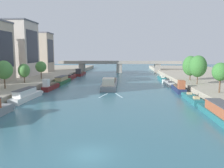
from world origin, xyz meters
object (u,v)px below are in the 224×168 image
moored_boat_left_end (50,86)px  moored_boat_left_gap_after (71,77)px  moored_boat_right_midway (168,83)px  tree_left_third (4,70)px  moored_boat_left_far (26,95)px  tree_right_end_of_row (190,66)px  tree_right_midway (220,72)px  moored_boat_right_near (162,78)px  moored_boat_right_upstream (179,88)px  moored_boat_right_downstream (192,98)px  moored_boat_left_near (80,73)px  moored_boat_right_gap_after (221,112)px  barge_midriver (110,83)px  tree_right_far (198,66)px  moored_boat_left_upstream (62,80)px  tree_left_past_mid (24,71)px  bridge_far (119,65)px  tree_left_by_lamp (41,67)px

moored_boat_left_end → moored_boat_left_gap_after: moored_boat_left_end is taller
moored_boat_right_midway → tree_left_third: tree_left_third is taller
moored_boat_left_far → tree_right_end_of_row: (41.33, 25.39, 5.09)m
tree_left_third → tree_right_midway: (48.18, -2.63, 0.01)m
tree_right_midway → tree_left_third: bearing=176.9°
moored_boat_right_near → moored_boat_right_upstream: bearing=-89.8°
moored_boat_right_downstream → moored_boat_left_near: bearing=122.3°
moored_boat_right_gap_after → tree_right_end_of_row: size_ratio=1.87×
moored_boat_right_upstream → moored_boat_right_near: bearing=90.2°
barge_midriver → tree_right_midway: tree_right_midway is taller
moored_boat_right_downstream → tree_right_far: tree_right_far is taller
moored_boat_left_near → tree_right_far: size_ratio=1.93×
moored_boat_left_upstream → tree_right_far: tree_right_far is taller
tree_left_past_mid → moored_boat_right_upstream: bearing=-3.0°
bridge_far → moored_boat_left_far: bearing=-104.0°
tree_left_by_lamp → moored_boat_left_far: bearing=-75.9°
moored_boat_right_midway → tree_right_far: 13.84m
moored_boat_left_upstream → moored_boat_right_downstream: 44.08m
moored_boat_right_gap_after → tree_right_far: size_ratio=1.82×
tree_left_third → tree_left_past_mid: 11.08m
moored_boat_left_end → tree_left_third: bearing=-128.8°
moored_boat_right_gap_after → tree_left_third: (-42.83, 16.90, 5.04)m
moored_boat_left_near → moored_boat_right_downstream: bearing=-57.7°
moored_boat_left_near → moored_boat_right_gap_after: 77.57m
moored_boat_right_midway → tree_right_far: size_ratio=1.62×
moored_boat_right_midway → tree_left_by_lamp: (-41.49, -0.54, 5.04)m
moored_boat_right_midway → tree_right_midway: size_ratio=1.97×
tree_left_past_mid → tree_right_far: 48.07m
moored_boat_left_gap_after → moored_boat_right_near: (35.30, 0.70, -0.18)m
moored_boat_right_midway → tree_right_midway: bearing=-76.1°
tree_right_far → tree_right_end_of_row: bearing=85.7°
moored_boat_left_upstream → tree_right_far: 42.73m
moored_boat_right_midway → bridge_far: size_ratio=0.20×
bridge_far → moored_boat_right_midway: bearing=-69.1°
moored_boat_right_upstream → tree_right_far: (5.38, 2.36, 5.54)m
moored_boat_right_upstream → tree_left_by_lamp: bearing=162.8°
tree_left_past_mid → moored_boat_right_gap_after: bearing=-32.9°
moored_boat_left_near → moored_boat_left_far: bearing=-90.2°
moored_boat_left_end → moored_boat_left_far: bearing=-92.0°
moored_boat_left_gap_after → tree_right_far: (40.80, -25.48, 5.80)m
moored_boat_left_end → moored_boat_right_near: moored_boat_left_end is taller
tree_left_by_lamp → tree_right_end_of_row: 47.95m
moored_boat_right_gap_after → moored_boat_right_downstream: (-0.47, 13.59, -0.50)m
moored_boat_right_upstream → tree_left_past_mid: tree_left_past_mid is taller
moored_boat_left_gap_after → bridge_far: bearing=59.4°
moored_boat_left_gap_after → moored_boat_right_near: 35.31m
moored_boat_left_upstream → tree_right_midway: size_ratio=2.21×
moored_boat_left_gap_after → moored_boat_left_near: size_ratio=0.75×
moored_boat_right_upstream → tree_right_end_of_row: tree_right_end_of_row is taller
moored_boat_right_gap_after → tree_left_third: bearing=158.5°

